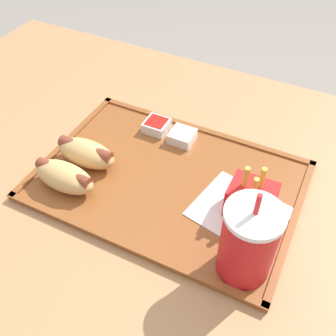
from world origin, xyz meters
TOP-DOWN VIEW (x-y plane):
  - dining_table at (0.00, 0.00)m, footprint 1.37×0.84m
  - food_tray at (0.01, 0.00)m, footprint 0.47×0.33m
  - paper_napkin at (-0.13, 0.02)m, footprint 0.17×0.15m
  - soda_cup at (-0.17, 0.11)m, footprint 0.08×0.08m
  - hot_dog_far at (0.17, 0.10)m, footprint 0.12×0.06m
  - hot_dog_near at (0.17, 0.03)m, footprint 0.12×0.06m
  - fries_carton at (-0.14, 0.01)m, footprint 0.08×0.06m
  - sauce_cup_mayo at (0.04, -0.11)m, footprint 0.05×0.05m
  - sauce_cup_ketchup at (0.10, -0.11)m, footprint 0.05×0.05m

SIDE VIEW (x-z plane):
  - dining_table at x=0.00m, z-range 0.00..0.73m
  - food_tray at x=0.01m, z-range 0.73..0.74m
  - paper_napkin at x=-0.13m, z-range 0.74..0.74m
  - sauce_cup_mayo at x=0.04m, z-range 0.74..0.76m
  - sauce_cup_ketchup at x=0.10m, z-range 0.74..0.76m
  - hot_dog_far at x=0.17m, z-range 0.74..0.79m
  - hot_dog_near at x=0.17m, z-range 0.74..0.79m
  - fries_carton at x=-0.14m, z-range 0.72..0.82m
  - soda_cup at x=-0.17m, z-range 0.72..0.89m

